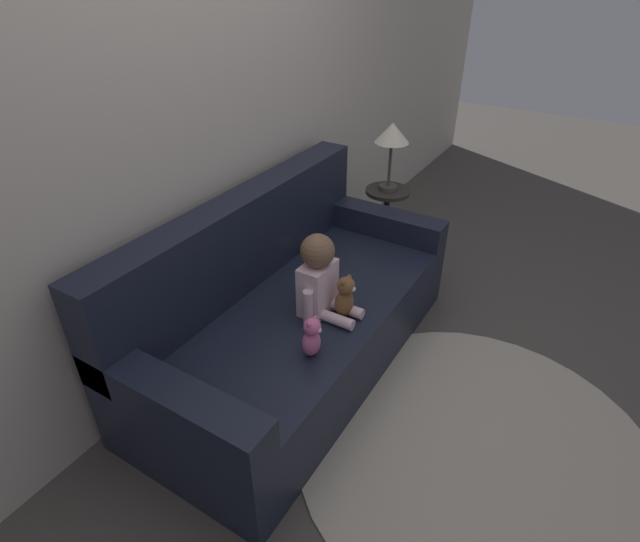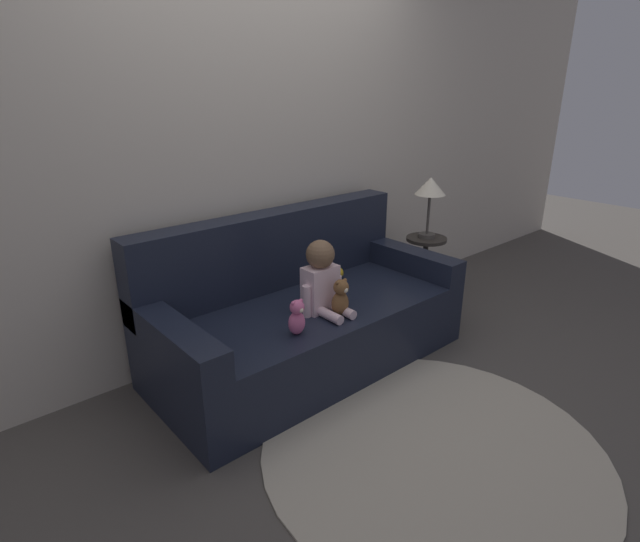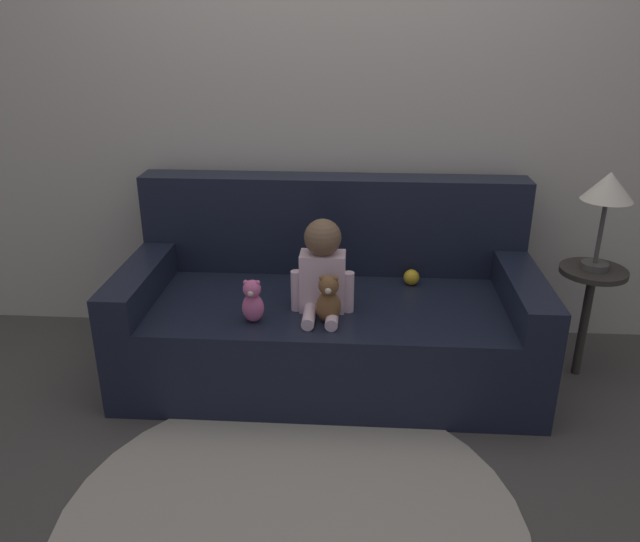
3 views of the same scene
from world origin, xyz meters
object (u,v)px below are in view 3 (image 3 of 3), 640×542
at_px(teddy_bear_brown, 329,299).
at_px(plush_toy_side, 253,301).
at_px(toy_ball, 411,277).
at_px(person_baby, 322,270).
at_px(side_table, 602,223).
at_px(couch, 330,311).

bearing_deg(teddy_bear_brown, plush_toy_side, -177.35).
distance_m(teddy_bear_brown, toy_ball, 0.57).
xyz_separation_m(person_baby, side_table, (1.22, 0.21, 0.17)).
distance_m(person_baby, teddy_bear_brown, 0.15).
height_order(couch, plush_toy_side, couch).
height_order(couch, person_baby, couch).
relative_size(couch, person_baby, 4.56).
distance_m(person_baby, plush_toy_side, 0.33).
distance_m(teddy_bear_brown, plush_toy_side, 0.32).
distance_m(person_baby, side_table, 1.25).
bearing_deg(plush_toy_side, teddy_bear_brown, 2.65).
bearing_deg(toy_ball, couch, -164.70).
height_order(teddy_bear_brown, side_table, side_table).
bearing_deg(person_baby, toy_ball, 36.59).
relative_size(person_baby, plush_toy_side, 2.15).
distance_m(plush_toy_side, side_table, 1.57).
distance_m(couch, person_baby, 0.36).
height_order(person_baby, side_table, side_table).
distance_m(person_baby, toy_ball, 0.53).
distance_m(toy_ball, side_table, 0.88).
relative_size(couch, toy_ball, 24.80).
bearing_deg(toy_ball, plush_toy_side, -147.81).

